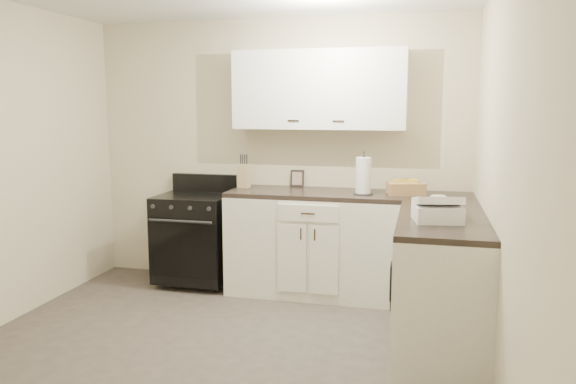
% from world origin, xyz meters
% --- Properties ---
extents(floor, '(3.60, 3.60, 0.00)m').
position_xyz_m(floor, '(0.00, 0.00, 0.00)').
color(floor, '#473F38').
rests_on(floor, ground).
extents(wall_back, '(3.60, 0.00, 3.60)m').
position_xyz_m(wall_back, '(0.00, 1.80, 1.25)').
color(wall_back, beige).
rests_on(wall_back, ground).
extents(wall_right, '(0.00, 3.60, 3.60)m').
position_xyz_m(wall_right, '(1.80, 0.00, 1.25)').
color(wall_right, beige).
rests_on(wall_right, ground).
extents(wall_front, '(3.60, 0.00, 3.60)m').
position_xyz_m(wall_front, '(0.00, -1.80, 1.25)').
color(wall_front, beige).
rests_on(wall_front, ground).
extents(base_cabinets_back, '(1.55, 0.60, 0.90)m').
position_xyz_m(base_cabinets_back, '(0.43, 1.50, 0.45)').
color(base_cabinets_back, silver).
rests_on(base_cabinets_back, floor).
extents(base_cabinets_right, '(0.60, 1.90, 0.90)m').
position_xyz_m(base_cabinets_right, '(1.50, 0.85, 0.45)').
color(base_cabinets_right, silver).
rests_on(base_cabinets_right, floor).
extents(countertop_back, '(1.55, 0.60, 0.04)m').
position_xyz_m(countertop_back, '(0.43, 1.50, 0.92)').
color(countertop_back, black).
rests_on(countertop_back, base_cabinets_back).
extents(countertop_right, '(0.60, 1.90, 0.04)m').
position_xyz_m(countertop_right, '(1.50, 0.85, 0.92)').
color(countertop_right, black).
rests_on(countertop_right, base_cabinets_right).
extents(upper_cabinets, '(1.55, 0.30, 0.70)m').
position_xyz_m(upper_cabinets, '(0.43, 1.65, 1.84)').
color(upper_cabinets, white).
rests_on(upper_cabinets, wall_back).
extents(stove, '(0.67, 0.57, 0.81)m').
position_xyz_m(stove, '(-0.74, 1.48, 0.46)').
color(stove, black).
rests_on(stove, floor).
extents(knife_block, '(0.11, 0.10, 0.22)m').
position_xyz_m(knife_block, '(-0.27, 1.58, 1.05)').
color(knife_block, tan).
rests_on(knife_block, countertop_back).
extents(paper_towel, '(0.17, 0.17, 0.32)m').
position_xyz_m(paper_towel, '(0.86, 1.45, 1.10)').
color(paper_towel, white).
rests_on(paper_towel, countertop_back).
extents(picture_frame, '(0.13, 0.04, 0.16)m').
position_xyz_m(picture_frame, '(0.20, 1.76, 1.02)').
color(picture_frame, black).
rests_on(picture_frame, countertop_back).
extents(wicker_basket, '(0.35, 0.28, 0.10)m').
position_xyz_m(wicker_basket, '(1.22, 1.52, 0.99)').
color(wicker_basket, '#A7804F').
rests_on(wicker_basket, countertop_right).
extents(countertop_grill, '(0.34, 0.33, 0.11)m').
position_xyz_m(countertop_grill, '(1.46, 0.41, 0.99)').
color(countertop_grill, white).
rests_on(countertop_grill, countertop_right).
extents(glass_jar, '(0.13, 0.13, 0.16)m').
position_xyz_m(glass_jar, '(1.46, 0.46, 1.02)').
color(glass_jar, silver).
rests_on(glass_jar, countertop_right).
extents(oven_mitt_near, '(0.02, 0.14, 0.24)m').
position_xyz_m(oven_mitt_near, '(1.18, 0.34, 0.53)').
color(oven_mitt_near, black).
rests_on(oven_mitt_near, base_cabinets_right).
extents(oven_mitt_far, '(0.02, 0.17, 0.30)m').
position_xyz_m(oven_mitt_far, '(1.18, 0.49, 0.44)').
color(oven_mitt_far, black).
rests_on(oven_mitt_far, base_cabinets_right).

